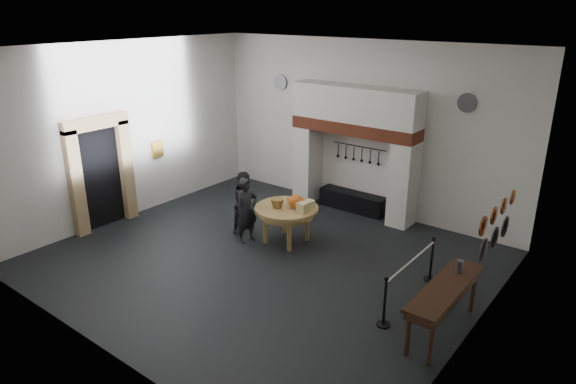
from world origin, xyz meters
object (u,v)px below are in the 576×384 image
Objects in this scene: barrier_post_far at (432,260)px; work_table at (286,208)px; barrier_post_near at (385,303)px; visitor_near at (247,210)px; iron_range at (353,201)px; side_table at (446,287)px; visitor_far at (246,202)px.

work_table is at bearing -174.07° from barrier_post_far.
barrier_post_near is at bearing -90.00° from barrier_post_far.
visitor_near is 4.30m from barrier_post_far.
side_table is (4.10, -3.90, 0.62)m from iron_range.
visitor_near is (-0.96, -3.23, 0.53)m from iron_range.
side_table is (5.46, -1.07, 0.10)m from visitor_far.
barrier_post_near is at bearing -89.23° from visitor_near.
work_table is 0.67× the size of side_table.
barrier_post_far is at bearing -85.32° from visitor_far.
side_table is at bearing -43.54° from iron_range.
iron_range is 0.86× the size of side_table.
iron_range is 2.76m from work_table.
side_table and barrier_post_far have the same top height.
work_table is 3.47m from barrier_post_far.
visitor_far is 0.70× the size of side_table.
iron_range is at bearing 144.22° from barrier_post_far.
barrier_post_far reaches higher than iron_range.
side_table and barrier_post_near have the same top height.
visitor_near reaches higher than barrier_post_near.
iron_range is at bearing -27.14° from visitor_far.
work_table is at bearing -38.92° from visitor_near.
iron_range is 3.99m from barrier_post_far.
side_table is at bearing -102.61° from visitor_far.
visitor_far is at bearing -173.82° from barrier_post_far.
visitor_far is 5.56m from side_table.
barrier_post_near is at bearing -153.55° from side_table.
visitor_far is (-1.16, -0.14, -0.07)m from work_table.
barrier_post_far is (4.19, 0.90, -0.33)m from visitor_near.
visitor_far reaches higher than barrier_post_near.
barrier_post_far is at bearing 90.00° from barrier_post_near.
iron_range is 3.18m from visitor_far.
work_table is 0.97× the size of visitor_far.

